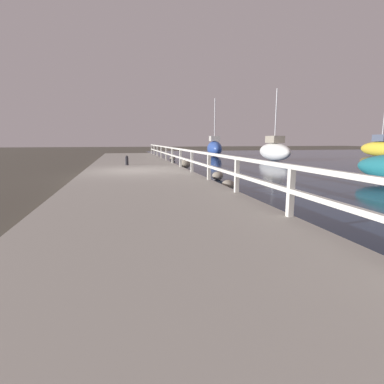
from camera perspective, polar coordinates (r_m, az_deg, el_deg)
name	(u,v)px	position (r m, az deg, el deg)	size (l,w,h in m)	color
ground_plane	(137,176)	(13.35, -10.37, 2.93)	(120.00, 120.00, 0.00)	#4C473D
dock_walkway	(137,173)	(13.33, -10.39, 3.50)	(4.55, 36.00, 0.27)	#9E998E
railing	(186,156)	(13.55, -1.20, 6.93)	(0.10, 32.50, 0.90)	silver
boulder_mid_strip	(173,158)	(23.59, -3.73, 6.42)	(0.45, 0.40, 0.34)	slate
boulder_upstream	(185,164)	(16.93, -1.36, 5.37)	(0.67, 0.60, 0.50)	gray
boulder_water_edge	(228,185)	(9.64, 6.90, 1.35)	(0.43, 0.38, 0.32)	gray
boulder_near_dock	(218,176)	(12.01, 4.91, 3.10)	(0.45, 0.40, 0.34)	gray
mooring_bollard	(127,160)	(16.21, -12.30, 5.91)	(0.17, 0.17, 0.50)	black
sailboat_white	(274,151)	(24.37, 15.41, 7.63)	(1.34, 4.45, 5.41)	white
sailboat_yellow	(381,148)	(34.69, 32.33, 7.12)	(1.68, 5.20, 6.72)	gold
sailboat_blue	(214,148)	(29.64, 4.29, 8.38)	(1.48, 3.09, 5.50)	#2D4C9E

